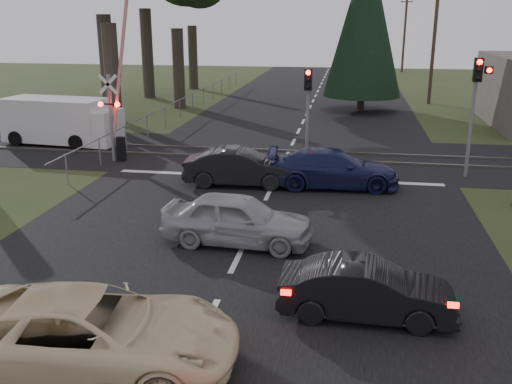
% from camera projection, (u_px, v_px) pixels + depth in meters
% --- Properties ---
extents(ground, '(120.00, 120.00, 0.00)m').
position_uv_depth(ground, '(236.00, 261.00, 15.07)').
color(ground, '#2E3B1B').
rests_on(ground, ground).
extents(road, '(14.00, 100.00, 0.01)m').
position_uv_depth(road, '(282.00, 166.00, 24.50)').
color(road, black).
rests_on(road, ground).
extents(rail_corridor, '(120.00, 8.00, 0.01)m').
position_uv_depth(rail_corridor, '(287.00, 156.00, 26.38)').
color(rail_corridor, black).
rests_on(rail_corridor, ground).
extents(stop_line, '(13.00, 0.35, 0.00)m').
position_uv_depth(stop_line, '(276.00, 178.00, 22.80)').
color(stop_line, silver).
rests_on(stop_line, ground).
extents(rail_near, '(120.00, 0.12, 0.10)m').
position_uv_depth(rail_near, '(285.00, 159.00, 25.62)').
color(rail_near, '#59544C').
rests_on(rail_near, ground).
extents(rail_far, '(120.00, 0.12, 0.10)m').
position_uv_depth(rail_far, '(289.00, 151.00, 27.12)').
color(rail_far, '#59544C').
rests_on(rail_far, ground).
extents(crossing_signal, '(1.62, 0.38, 6.96)m').
position_uv_depth(crossing_signal, '(116.00, 115.00, 24.82)').
color(crossing_signal, slate).
rests_on(crossing_signal, ground).
extents(traffic_signal_right, '(0.68, 0.48, 4.70)m').
position_uv_depth(traffic_signal_right, '(476.00, 95.00, 21.85)').
color(traffic_signal_right, slate).
rests_on(traffic_signal_right, ground).
extents(traffic_signal_center, '(0.32, 0.48, 4.10)m').
position_uv_depth(traffic_signal_center, '(308.00, 100.00, 24.15)').
color(traffic_signal_center, slate).
rests_on(traffic_signal_center, ground).
extents(utility_pole_mid, '(1.80, 0.26, 9.00)m').
position_uv_depth(utility_pole_mid, '(434.00, 37.00, 40.63)').
color(utility_pole_mid, '#4C3D2D').
rests_on(utility_pole_mid, ground).
extents(utility_pole_far, '(1.80, 0.26, 9.00)m').
position_uv_depth(utility_pole_far, '(405.00, 30.00, 64.20)').
color(utility_pole_far, '#4C3D2D').
rests_on(utility_pole_far, ground).
extents(conifer_tree, '(5.20, 5.20, 11.00)m').
position_uv_depth(conifer_tree, '(365.00, 19.00, 37.27)').
color(conifer_tree, '#473D33').
rests_on(conifer_tree, ground).
extents(fence_left, '(0.10, 36.00, 1.20)m').
position_uv_depth(fence_left, '(187.00, 114.00, 37.49)').
color(fence_left, slate).
rests_on(fence_left, ground).
extents(cream_coupe, '(5.63, 3.03, 1.50)m').
position_uv_depth(cream_coupe, '(90.00, 334.00, 10.22)').
color(cream_coupe, beige).
rests_on(cream_coupe, ground).
extents(dark_hatchback, '(3.75, 1.37, 1.23)m').
position_uv_depth(dark_hatchback, '(367.00, 291.00, 12.11)').
color(dark_hatchback, black).
rests_on(dark_hatchback, ground).
extents(silver_car, '(4.37, 2.01, 1.45)m').
position_uv_depth(silver_car, '(238.00, 219.00, 16.03)').
color(silver_car, '#9B9CA2').
rests_on(silver_car, ground).
extents(blue_sedan, '(5.04, 2.36, 1.42)m').
position_uv_depth(blue_sedan, '(333.00, 169.00, 21.41)').
color(blue_sedan, '#161B44').
rests_on(blue_sedan, ground).
extents(dark_car_far, '(4.31, 1.67, 1.40)m').
position_uv_depth(dark_car_far, '(240.00, 167.00, 21.61)').
color(dark_car_far, black).
rests_on(dark_car_far, ground).
extents(white_van, '(6.04, 2.72, 2.29)m').
position_uv_depth(white_van, '(64.00, 121.00, 28.47)').
color(white_van, silver).
rests_on(white_van, ground).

